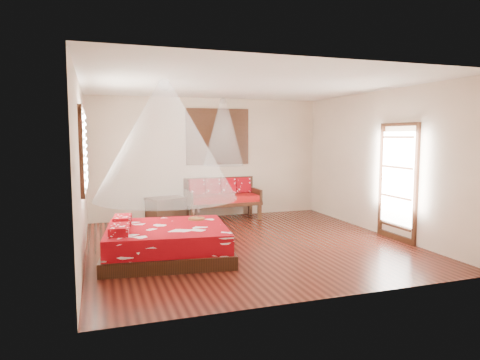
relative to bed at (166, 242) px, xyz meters
name	(u,v)px	position (x,y,z in m)	size (l,w,h in m)	color
room	(248,166)	(1.52, 0.42, 1.15)	(5.54, 5.54, 2.84)	black
bed	(166,242)	(0.00, 0.00, 0.00)	(2.13, 1.97, 0.63)	black
daybed	(222,196)	(1.73, 2.80, 0.27)	(1.69, 0.75, 0.94)	black
storage_chest	(166,209)	(0.44, 2.87, 0.03)	(0.95, 0.83, 0.55)	black
shutter_panel	(218,137)	(1.73, 3.14, 1.65)	(1.52, 0.06, 1.32)	black
window_left	(84,150)	(-1.19, 0.62, 1.45)	(0.10, 1.74, 1.34)	black
glazed_door	(398,183)	(4.23, -0.18, 0.82)	(0.08, 1.02, 2.16)	black
wine_tray	(196,216)	(0.58, 0.40, 0.31)	(0.28, 0.28, 0.22)	brown
mosquito_net_main	(165,141)	(0.02, 0.00, 1.60)	(2.22, 2.22, 1.80)	white
mosquito_net_daybed	(223,132)	(1.73, 2.67, 1.75)	(0.91, 0.91, 1.50)	white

